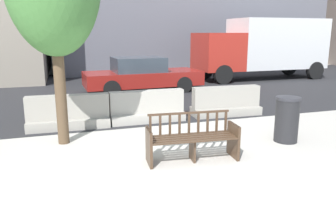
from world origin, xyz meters
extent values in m
plane|color=#B7B2A8|center=(0.00, 0.00, 0.00)|extent=(200.00, 200.00, 0.00)
cube|color=#28282B|center=(0.00, 8.70, 0.00)|extent=(120.00, 12.00, 0.01)
cube|color=#473323|center=(-0.26, 0.33, 0.33)|extent=(0.09, 0.52, 0.66)
cube|color=#473323|center=(1.38, 0.19, 0.33)|extent=(0.09, 0.52, 0.66)
cube|color=#473323|center=(0.56, 0.26, 0.22)|extent=(0.07, 0.33, 0.45)
cube|color=#473323|center=(0.54, 0.03, 0.45)|extent=(1.60, 0.20, 0.02)
cube|color=#473323|center=(0.55, 0.14, 0.45)|extent=(1.60, 0.20, 0.02)
cube|color=#473323|center=(0.56, 0.26, 0.45)|extent=(1.60, 0.20, 0.02)
cube|color=#473323|center=(0.57, 0.37, 0.45)|extent=(1.60, 0.20, 0.02)
cube|color=#473323|center=(0.58, 0.49, 0.45)|extent=(1.60, 0.20, 0.02)
cube|color=#473323|center=(0.58, 0.50, 0.86)|extent=(1.60, 0.17, 0.04)
cube|color=#473323|center=(-0.17, 0.56, 0.65)|extent=(0.05, 0.03, 0.38)
cube|color=#473323|center=(0.02, 0.55, 0.65)|extent=(0.05, 0.03, 0.38)
cube|color=#473323|center=(0.20, 0.53, 0.65)|extent=(0.05, 0.03, 0.38)
cube|color=#473323|center=(0.39, 0.51, 0.65)|extent=(0.05, 0.03, 0.38)
cube|color=#473323|center=(0.58, 0.50, 0.65)|extent=(0.05, 0.03, 0.38)
cube|color=#473323|center=(0.76, 0.48, 0.65)|extent=(0.05, 0.03, 0.38)
cube|color=#473323|center=(0.95, 0.47, 0.65)|extent=(0.05, 0.03, 0.38)
cube|color=#473323|center=(1.14, 0.45, 0.65)|extent=(0.05, 0.03, 0.38)
cube|color=#473323|center=(1.33, 0.44, 0.65)|extent=(0.05, 0.03, 0.38)
cube|color=#473323|center=(-0.26, 0.31, 0.65)|extent=(0.09, 0.46, 0.03)
cube|color=#473323|center=(1.37, 0.17, 0.65)|extent=(0.09, 0.46, 0.03)
cube|color=#ADA89E|center=(0.44, 3.25, 0.12)|extent=(2.00, 0.69, 0.24)
cube|color=#ADA89E|center=(0.44, 3.25, 0.54)|extent=(2.00, 0.31, 0.60)
cube|color=#9E998E|center=(-1.60, 3.22, 0.12)|extent=(2.02, 0.75, 0.24)
cube|color=#9E998E|center=(-1.60, 3.22, 0.54)|extent=(2.01, 0.37, 0.60)
cube|color=#9E998E|center=(2.79, 3.22, 0.12)|extent=(2.03, 0.78, 0.24)
cube|color=#9E998E|center=(2.79, 3.22, 0.54)|extent=(2.01, 0.40, 0.60)
cylinder|color=brown|center=(-1.73, 2.03, 1.29)|extent=(0.23, 0.23, 2.58)
cube|color=maroon|center=(1.42, 7.85, 0.54)|extent=(4.76, 2.05, 0.56)
cube|color=#38424C|center=(1.23, 7.84, 1.11)|extent=(2.06, 1.71, 0.58)
cylinder|color=black|center=(2.83, 8.79, 0.32)|extent=(0.65, 0.25, 0.64)
cylinder|color=black|center=(2.91, 7.04, 0.32)|extent=(0.65, 0.25, 0.64)
cylinder|color=black|center=(-0.07, 8.66, 0.32)|extent=(0.65, 0.25, 0.64)
cylinder|color=black|center=(0.01, 6.91, 0.32)|extent=(0.65, 0.25, 0.64)
cube|color=#B2281E|center=(5.62, 9.61, 1.45)|extent=(2.03, 2.22, 1.80)
cube|color=silver|center=(9.02, 9.65, 1.80)|extent=(4.83, 2.26, 2.50)
cylinder|color=black|center=(5.43, 8.59, 0.45)|extent=(0.90, 0.29, 0.90)
cylinder|color=black|center=(5.41, 10.63, 0.45)|extent=(0.90, 0.29, 0.90)
cylinder|color=black|center=(10.71, 8.65, 0.45)|extent=(0.90, 0.29, 0.90)
cylinder|color=black|center=(10.69, 10.69, 0.45)|extent=(0.90, 0.29, 0.90)
cylinder|color=#232326|center=(2.94, 0.67, 0.47)|extent=(0.50, 0.50, 0.94)
cylinder|color=#2D2D33|center=(2.94, 0.67, 0.97)|extent=(0.53, 0.53, 0.06)
camera|label=1|loc=(-1.63, -5.12, 2.34)|focal=35.00mm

